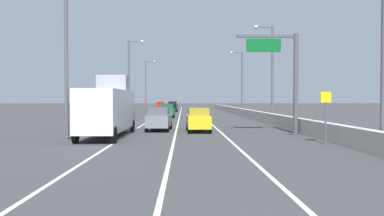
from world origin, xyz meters
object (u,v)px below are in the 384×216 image
(speed_advisory_sign, at_px, (326,114))
(lamp_post_left_far, at_px, (147,82))
(lamp_post_left_near, at_px, (70,45))
(overhead_sign_gantry, at_px, (286,71))
(lamp_post_right_near, at_px, (379,29))
(lamp_post_left_mid, at_px, (131,74))
(car_black_0, at_px, (173,107))
(car_red_2, at_px, (161,106))
(car_yellow_1, at_px, (198,120))
(car_gray_3, at_px, (159,119))
(car_green_4, at_px, (167,111))
(lamp_post_right_second, at_px, (270,67))
(lamp_post_right_third, at_px, (241,78))
(box_truck, at_px, (108,108))

(speed_advisory_sign, xyz_separation_m, lamp_post_left_far, (-15.73, 55.61, 4.27))
(speed_advisory_sign, xyz_separation_m, lamp_post_left_near, (-15.42, 2.89, 4.27))
(overhead_sign_gantry, xyz_separation_m, lamp_post_right_near, (1.81, -9.78, 1.31))
(lamp_post_left_near, bearing_deg, lamp_post_left_mid, 89.77)
(lamp_post_right_near, height_order, lamp_post_left_far, same)
(car_black_0, bearing_deg, car_red_2, 110.27)
(speed_advisory_sign, distance_m, car_yellow_1, 10.78)
(lamp_post_left_near, relative_size, car_yellow_1, 2.47)
(car_gray_3, bearing_deg, car_green_4, 90.71)
(lamp_post_left_near, height_order, lamp_post_left_far, same)
(lamp_post_right_second, distance_m, car_yellow_1, 14.42)
(lamp_post_right_near, relative_size, lamp_post_left_mid, 1.00)
(car_black_0, bearing_deg, lamp_post_right_second, -71.55)
(overhead_sign_gantry, bearing_deg, lamp_post_left_far, 107.35)
(lamp_post_right_near, xyz_separation_m, lamp_post_right_third, (0.02, 43.93, 0.00))
(lamp_post_right_third, relative_size, box_truck, 1.19)
(car_yellow_1, bearing_deg, speed_advisory_sign, -49.36)
(lamp_post_left_near, relative_size, box_truck, 1.19)
(lamp_post_right_third, bearing_deg, lamp_post_right_second, -90.49)
(lamp_post_left_near, height_order, lamp_post_left_mid, same)
(lamp_post_left_far, bearing_deg, car_red_2, 66.21)
(lamp_post_left_far, bearing_deg, box_truck, -87.29)
(lamp_post_left_far, height_order, car_red_2, lamp_post_left_far)
(car_red_2, bearing_deg, car_gray_3, -86.62)
(box_truck, bearing_deg, car_green_4, 83.58)
(lamp_post_left_near, xyz_separation_m, box_truck, (2.11, 1.57, -4.06))
(lamp_post_right_second, height_order, car_red_2, lamp_post_right_second)
(lamp_post_right_third, height_order, lamp_post_left_near, same)
(lamp_post_right_third, height_order, box_truck, lamp_post_right_third)
(speed_advisory_sign, bearing_deg, car_green_4, 109.07)
(overhead_sign_gantry, xyz_separation_m, speed_advisory_sign, (0.44, -6.67, -2.96))
(speed_advisory_sign, relative_size, lamp_post_left_mid, 0.28)
(lamp_post_right_third, relative_size, lamp_post_left_far, 1.00)
(overhead_sign_gantry, height_order, lamp_post_left_far, lamp_post_left_far)
(lamp_post_right_near, height_order, car_black_0, lamp_post_right_near)
(lamp_post_right_second, distance_m, car_red_2, 45.10)
(lamp_post_left_mid, relative_size, box_truck, 1.19)
(lamp_post_left_near, bearing_deg, box_truck, 36.60)
(lamp_post_left_far, bearing_deg, overhead_sign_gantry, -72.65)
(lamp_post_left_far, distance_m, car_red_2, 8.00)
(lamp_post_right_second, distance_m, box_truck, 20.85)
(speed_advisory_sign, relative_size, lamp_post_left_far, 0.28)
(lamp_post_right_second, height_order, car_gray_3, lamp_post_right_second)
(lamp_post_left_near, xyz_separation_m, car_yellow_1, (8.42, 5.26, -5.09))
(overhead_sign_gantry, relative_size, lamp_post_right_third, 0.71)
(lamp_post_right_second, bearing_deg, overhead_sign_gantry, -97.71)
(lamp_post_left_mid, relative_size, car_yellow_1, 2.47)
(lamp_post_right_near, relative_size, car_green_4, 2.55)
(car_red_2, xyz_separation_m, car_gray_3, (3.07, -51.88, -0.04))
(lamp_post_right_third, height_order, car_green_4, lamp_post_right_third)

